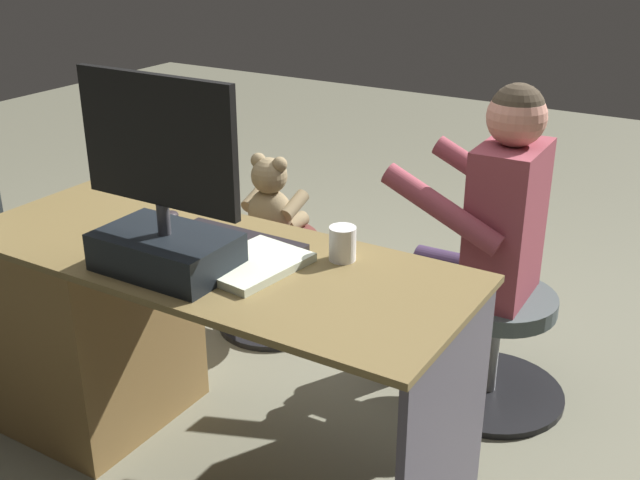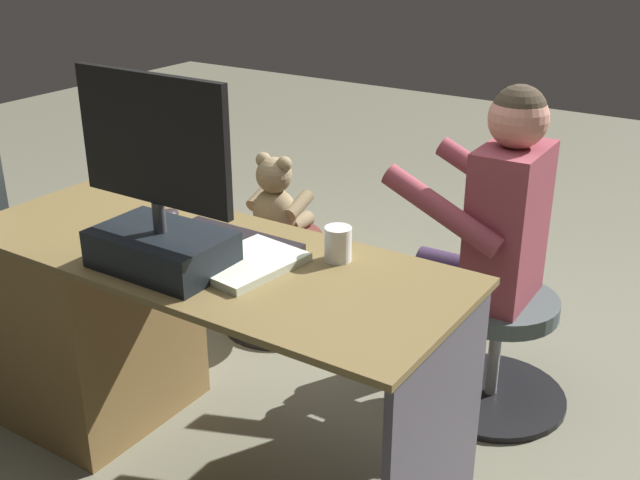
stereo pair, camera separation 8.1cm
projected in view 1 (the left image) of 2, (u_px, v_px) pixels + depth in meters
The scene contains 12 objects.
ground_plane at pixel (292, 395), 2.90m from camera, with size 10.00×10.00×0.00m, color #6F6E59.
desk at pixel (113, 321), 2.61m from camera, with size 1.59×0.62×0.75m.
monitor at pixel (164, 217), 2.11m from camera, with size 0.51×0.25×0.55m.
keyboard at pixel (238, 241), 2.33m from camera, with size 0.42×0.14×0.02m, color black.
computer_mouse at pixel (166, 217), 2.48m from camera, with size 0.06×0.10×0.04m, color black.
cup at pixel (343, 244), 2.21m from camera, with size 0.08×0.08×0.10m, color white.
tv_remote at pixel (155, 230), 2.41m from camera, with size 0.04×0.15×0.02m, color black.
notebook_binder at pixel (253, 264), 2.17m from camera, with size 0.22×0.30×0.02m, color beige.
office_chair_teddy at pixel (272, 273), 3.30m from camera, with size 0.47×0.47×0.42m.
teddy_bear at pixel (272, 200), 3.18m from camera, with size 0.25×0.25×0.35m.
visitor_chair at pixel (494, 341), 2.81m from camera, with size 0.55×0.55×0.42m.
person at pixel (485, 221), 2.67m from camera, with size 0.51×0.48×1.17m.
Camera 1 is at (-1.36, 2.03, 1.68)m, focal length 43.42 mm.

